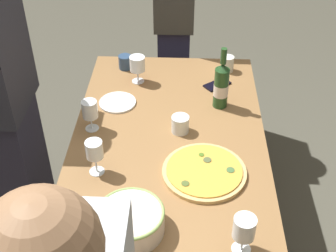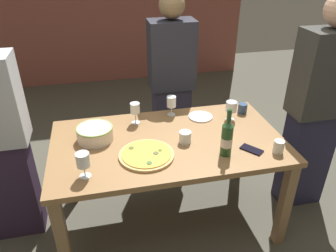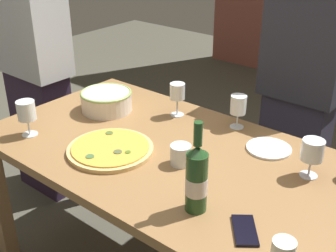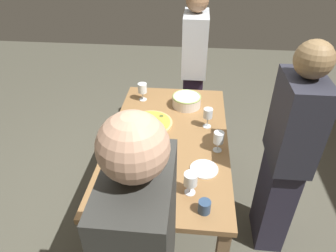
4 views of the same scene
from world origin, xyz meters
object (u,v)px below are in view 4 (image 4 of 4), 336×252
at_px(wine_glass_near_pizza, 191,180).
at_px(wine_glass_far_right, 208,114).
at_px(person_host, 286,157).
at_px(cup_spare, 159,142).
at_px(wine_bottle, 125,151).
at_px(wine_glass_far_left, 219,139).
at_px(serving_bowl, 187,100).
at_px(wine_glass_by_bottle, 142,89).
at_px(dining_table, 168,148).
at_px(person_guest_right, 194,70).
at_px(cup_amber, 104,198).
at_px(cell_phone, 121,184).
at_px(pizza, 150,123).
at_px(cup_ceramic, 204,207).
at_px(side_plate, 204,169).

height_order(wine_glass_near_pizza, wine_glass_far_right, wine_glass_far_right).
distance_m(wine_glass_near_pizza, person_host, 0.70).
bearing_deg(wine_glass_far_right, cup_spare, -49.93).
height_order(wine_bottle, person_host, person_host).
distance_m(wine_glass_far_left, person_host, 0.46).
xyz_separation_m(serving_bowl, wine_glass_by_bottle, (-0.07, -0.40, 0.06)).
distance_m(dining_table, person_guest_right, 1.17).
bearing_deg(cup_spare, serving_bowl, 164.14).
relative_size(wine_bottle, cup_spare, 3.90).
bearing_deg(cup_amber, cell_phone, 158.07).
relative_size(pizza, serving_bowl, 1.42).
relative_size(wine_glass_far_right, cup_ceramic, 2.07).
xyz_separation_m(side_plate, person_guest_right, (-1.47, -0.11, 0.05)).
height_order(wine_glass_far_right, side_plate, wine_glass_far_right).
relative_size(wine_glass_by_bottle, person_guest_right, 0.10).
distance_m(wine_bottle, wine_glass_far_right, 0.75).
relative_size(wine_glass_near_pizza, wine_glass_far_right, 0.93).
xyz_separation_m(wine_bottle, cup_ceramic, (0.35, 0.52, -0.08)).
relative_size(cup_spare, cell_phone, 0.58).
height_order(wine_glass_by_bottle, wine_glass_far_left, wine_glass_by_bottle).
height_order(wine_glass_far_right, cup_amber, wine_glass_far_right).
height_order(wine_bottle, cup_ceramic, wine_bottle).
height_order(dining_table, wine_bottle, wine_bottle).
distance_m(serving_bowl, side_plate, 0.83).
relative_size(cup_spare, person_host, 0.05).
relative_size(wine_bottle, wine_glass_far_left, 2.08).
distance_m(wine_bottle, wine_glass_by_bottle, 0.89).
bearing_deg(wine_glass_far_right, serving_bowl, -149.75).
xyz_separation_m(dining_table, cup_spare, (0.11, -0.05, 0.13)).
height_order(cup_ceramic, cup_spare, cup_spare).
distance_m(serving_bowl, wine_glass_by_bottle, 0.41).
bearing_deg(dining_table, person_host, 75.23).
distance_m(wine_glass_by_bottle, cell_phone, 1.08).
relative_size(cup_ceramic, cup_spare, 0.95).
distance_m(dining_table, wine_glass_far_left, 0.43).
xyz_separation_m(cup_amber, cell_phone, (-0.15, 0.06, -0.04)).
bearing_deg(wine_glass_far_right, wine_glass_far_left, 13.59).
bearing_deg(person_guest_right, cup_spare, -1.68).
xyz_separation_m(dining_table, side_plate, (0.32, 0.27, 0.10)).
bearing_deg(wine_glass_far_left, wine_glass_by_bottle, -135.91).
bearing_deg(serving_bowl, side_plate, 10.77).
bearing_deg(wine_glass_by_bottle, cup_amber, -1.05).
bearing_deg(cup_spare, side_plate, 56.50).
xyz_separation_m(wine_bottle, person_guest_right, (-1.47, 0.41, -0.07)).
xyz_separation_m(pizza, wine_bottle, (0.50, -0.09, 0.11)).
relative_size(wine_glass_far_right, person_host, 0.10).
relative_size(serving_bowl, cup_ceramic, 3.20).
height_order(wine_bottle, side_plate, wine_bottle).
relative_size(cell_phone, person_host, 0.09).
bearing_deg(cup_ceramic, cup_spare, -150.11).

